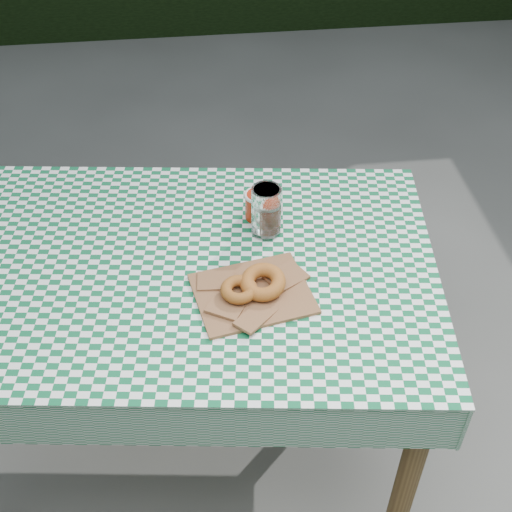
# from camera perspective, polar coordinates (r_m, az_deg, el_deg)

# --- Properties ---
(ground) EXTENTS (60.00, 60.00, 0.00)m
(ground) POSITION_cam_1_polar(r_m,az_deg,el_deg) (2.43, -2.41, -10.88)
(ground) COLOR #4E4E49
(ground) RESTS_ON ground
(table) EXTENTS (1.37, 1.00, 0.75)m
(table) POSITION_cam_1_polar(r_m,az_deg,el_deg) (2.03, -5.16, -8.65)
(table) COLOR brown
(table) RESTS_ON ground
(tablecloth) EXTENTS (1.39, 1.03, 0.01)m
(tablecloth) POSITION_cam_1_polar(r_m,az_deg,el_deg) (1.75, -5.91, -0.86)
(tablecloth) COLOR #0E5B34
(tablecloth) RESTS_ON table
(paper_bag) EXTENTS (0.31, 0.27, 0.01)m
(paper_bag) POSITION_cam_1_polar(r_m,az_deg,el_deg) (1.66, -0.29, -3.12)
(paper_bag) COLOR brown
(paper_bag) RESTS_ON tablecloth
(bagel_front) EXTENTS (0.12, 0.12, 0.03)m
(bagel_front) POSITION_cam_1_polar(r_m,az_deg,el_deg) (1.64, -1.44, -2.84)
(bagel_front) COLOR #9B5320
(bagel_front) RESTS_ON paper_bag
(bagel_back) EXTENTS (0.15, 0.15, 0.04)m
(bagel_back) POSITION_cam_1_polar(r_m,az_deg,el_deg) (1.65, 0.58, -2.21)
(bagel_back) COLOR #A45522
(bagel_back) RESTS_ON paper_bag
(coffee_mug) EXTENTS (0.19, 0.19, 0.08)m
(coffee_mug) POSITION_cam_1_polar(r_m,az_deg,el_deg) (1.86, 0.18, 4.26)
(coffee_mug) COLOR #A5200A
(coffee_mug) RESTS_ON tablecloth
(drinking_glass) EXTENTS (0.09, 0.09, 0.14)m
(drinking_glass) POSITION_cam_1_polar(r_m,az_deg,el_deg) (1.79, 0.86, 3.81)
(drinking_glass) COLOR white
(drinking_glass) RESTS_ON tablecloth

